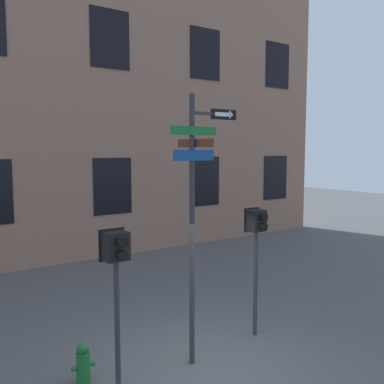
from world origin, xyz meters
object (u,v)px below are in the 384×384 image
object	(u,v)px
pedestrian_signal_right	(257,235)
fire_hydrant	(83,364)
pedestrian_signal_left	(116,268)
street_sign_pole	(196,205)

from	to	relation	value
pedestrian_signal_right	fire_hydrant	bearing A→B (deg)	175.72
pedestrian_signal_right	fire_hydrant	xyz separation A→B (m)	(-3.53, 0.26, -1.74)
pedestrian_signal_right	fire_hydrant	distance (m)	3.94
pedestrian_signal_right	pedestrian_signal_left	bearing A→B (deg)	-168.47
pedestrian_signal_left	pedestrian_signal_right	xyz separation A→B (m)	(3.35, 0.68, -0.03)
street_sign_pole	pedestrian_signal_right	bearing A→B (deg)	7.67
street_sign_pole	fire_hydrant	bearing A→B (deg)	165.51
pedestrian_signal_left	pedestrian_signal_right	distance (m)	3.42
street_sign_pole	pedestrian_signal_right	world-z (taller)	street_sign_pole
street_sign_pole	pedestrian_signal_right	size ratio (longest dim) A/B	1.80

